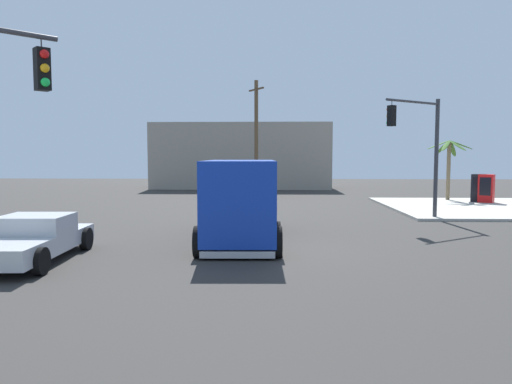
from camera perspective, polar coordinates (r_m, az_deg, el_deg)
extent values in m
plane|color=#33302D|center=(16.21, 1.90, -6.97)|extent=(100.00, 100.00, 0.00)
cube|color=#B2ADA0|center=(31.80, 25.99, -1.70)|extent=(11.65, 11.65, 0.14)
cube|color=#1438AD|center=(16.84, -1.89, -0.72)|extent=(2.55, 5.52, 2.69)
cube|color=#1438AD|center=(20.70, -1.49, -1.14)|extent=(2.45, 1.97, 1.70)
cube|color=black|center=(21.52, -1.42, -0.02)|extent=(2.02, 0.14, 0.88)
cube|color=#B2B2B7|center=(14.46, -2.27, -7.58)|extent=(2.31, 0.27, 0.21)
cube|color=white|center=(16.92, -5.99, -0.26)|extent=(0.15, 4.58, 0.36)
cube|color=white|center=(16.83, 2.23, -0.27)|extent=(0.15, 4.58, 0.36)
cylinder|color=black|center=(20.80, -4.91, -3.07)|extent=(0.31, 1.01, 1.00)
cylinder|color=black|center=(20.73, 1.94, -3.08)|extent=(0.31, 1.01, 1.00)
cylinder|color=black|center=(15.98, -6.50, -5.34)|extent=(0.31, 1.01, 1.00)
cylinder|color=black|center=(15.88, 2.46, -5.38)|extent=(0.31, 1.01, 1.00)
cylinder|color=black|center=(14.95, -6.98, -6.02)|extent=(0.31, 1.01, 1.00)
cylinder|color=black|center=(14.84, 2.62, -6.06)|extent=(0.31, 1.01, 1.00)
cylinder|color=#38383D|center=(25.23, 21.03, 3.83)|extent=(0.20, 0.20, 5.87)
cylinder|color=#38383D|center=(23.92, 18.55, 10.33)|extent=(3.09, 2.18, 0.12)
cylinder|color=#38383D|center=(22.78, 16.16, 10.38)|extent=(0.03, 0.03, 0.25)
cube|color=black|center=(22.72, 16.13, 8.88)|extent=(0.42, 0.42, 0.95)
sphere|color=red|center=(22.87, 15.80, 9.65)|extent=(0.20, 0.20, 0.20)
sphere|color=#EFA314|center=(22.84, 15.79, 8.87)|extent=(0.20, 0.20, 0.20)
sphere|color=#19CC4C|center=(22.82, 15.77, 8.10)|extent=(0.20, 0.20, 0.20)
cylinder|color=#38383D|center=(12.12, -24.61, 16.18)|extent=(0.03, 0.03, 0.25)
cube|color=black|center=(12.00, -24.51, 13.38)|extent=(0.42, 0.42, 0.95)
sphere|color=red|center=(11.89, -24.29, 15.02)|extent=(0.20, 0.20, 0.20)
sphere|color=#EFA314|center=(11.84, -24.24, 13.55)|extent=(0.20, 0.20, 0.20)
sphere|color=#19CC4C|center=(11.79, -24.19, 12.06)|extent=(0.20, 0.20, 0.20)
cube|color=#B7BABF|center=(17.53, -22.87, -4.69)|extent=(2.00, 1.57, 0.50)
cube|color=#B7BABF|center=(16.04, -25.11, -4.49)|extent=(2.01, 1.77, 1.10)
cube|color=black|center=(16.00, -25.14, -3.47)|extent=(1.85, 1.49, 0.48)
cube|color=#B7BABF|center=(14.46, -28.16, -6.64)|extent=(2.02, 2.07, 0.55)
cylinder|color=black|center=(17.85, -26.02, -5.12)|extent=(0.27, 0.77, 0.76)
cylinder|color=black|center=(17.07, -19.90, -5.36)|extent=(0.27, 0.77, 0.76)
cylinder|color=black|center=(13.95, -24.68, -7.64)|extent=(0.27, 0.77, 0.76)
cube|color=black|center=(34.72, 25.42, 0.45)|extent=(1.16, 1.11, 1.85)
cube|color=black|center=(34.33, 25.35, 0.66)|extent=(0.60, 0.37, 1.18)
cube|color=red|center=(34.43, 26.16, 0.39)|extent=(1.17, 1.13, 1.85)
cube|color=black|center=(34.05, 26.05, 0.60)|extent=(0.57, 0.41, 1.18)
cylinder|color=#7A6647|center=(35.45, 22.31, 2.38)|extent=(0.26, 0.26, 4.04)
ellipsoid|color=#386023|center=(35.64, 23.63, 5.26)|extent=(1.64, 0.54, 0.70)
ellipsoid|color=#386023|center=(36.05, 22.71, 4.88)|extent=(1.11, 1.26, 1.17)
ellipsoid|color=#386023|center=(35.90, 21.63, 4.95)|extent=(0.91, 1.39, 1.13)
ellipsoid|color=#386023|center=(35.10, 21.24, 5.36)|extent=(1.64, 0.52, 0.69)
ellipsoid|color=#386023|center=(34.71, 22.05, 5.25)|extent=(1.21, 1.47, 0.81)
ellipsoid|color=#386023|center=(34.89, 23.26, 5.21)|extent=(0.94, 1.58, 0.80)
cylinder|color=brown|center=(37.54, 0.03, 6.49)|extent=(0.30, 0.30, 9.15)
cube|color=brown|center=(37.88, 0.03, 12.36)|extent=(1.27, 1.93, 0.12)
cube|color=gray|center=(47.29, -1.78, 4.38)|extent=(17.43, 6.00, 6.39)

